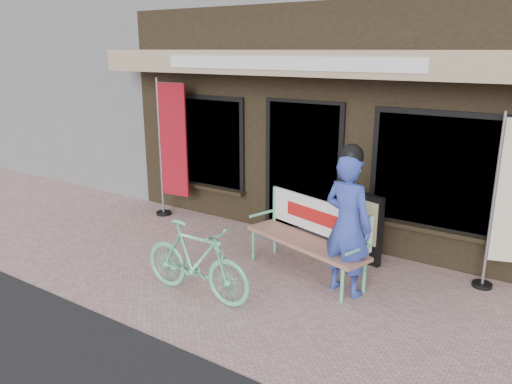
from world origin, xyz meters
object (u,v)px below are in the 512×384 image
Objects in this scene: bench at (311,232)px; person at (348,222)px; bicycle at (196,261)px; menu_stand at (366,228)px; nobori_red at (171,148)px.

bench is 0.75m from person.
bicycle is (-1.46, -1.13, -0.45)m from person.
menu_stand is (0.48, 0.76, -0.08)m from bench.
nobori_red reaches higher than menu_stand.
person is at bearing -52.79° from bicycle.
nobori_red is (-3.78, 0.97, 0.35)m from person.
bench is 1.02× the size of person.
person is 1.90m from bicycle.
nobori_red reaches higher than bicycle.
bench is at bearing -104.70° from menu_stand.
menu_stand is at bearing 74.26° from bench.
bench is at bearing -31.85° from bicycle.
person is 0.76× the size of nobori_red.
person is at bearing -5.03° from bench.
menu_stand is at bearing -4.17° from nobori_red.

